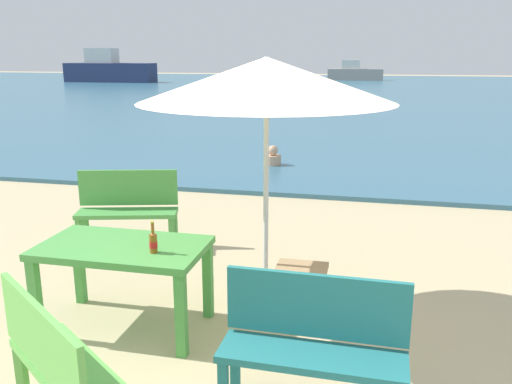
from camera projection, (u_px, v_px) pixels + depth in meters
The scene contains 12 objects.
ground_plane at pixel (242, 369), 4.06m from camera, with size 120.00×120.00×0.00m, color #C6B287.
sea_water at pixel (364, 92), 32.36m from camera, with size 120.00×50.00×0.08m, color #386B84.
picnic_table_green at pixel (123, 257), 4.54m from camera, with size 1.40×0.80×0.76m.
beer_bottle_amber at pixel (153, 242), 4.31m from camera, with size 0.07×0.07×0.26m.
patio_umbrella at pixel (267, 80), 4.29m from camera, with size 2.10×2.10×2.30m.
side_table_wood at pixel (300, 289), 4.61m from camera, with size 0.44×0.44×0.54m.
bench_teal_center at pixel (314, 339), 3.45m from camera, with size 1.21×0.38×0.95m.
bench_green_left at pixel (59, 363), 3.18m from camera, with size 1.18×1.00×0.95m.
bench_green_right at pixel (128, 204), 6.52m from camera, with size 1.25×0.66×0.95m.
swimmer_person at pixel (273, 157), 11.07m from camera, with size 0.34×0.34×0.41m.
boat_tanker at pixel (355, 73), 45.92m from camera, with size 4.66×1.27×1.69m.
boat_cargo_ship at pixel (109, 70), 43.03m from camera, with size 7.26×1.98×2.64m.
Camera 1 is at (0.90, -3.48, 2.33)m, focal length 37.53 mm.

